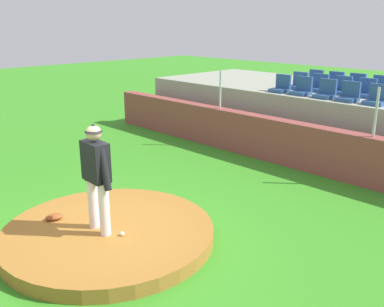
{
  "coord_description": "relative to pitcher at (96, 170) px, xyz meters",
  "views": [
    {
      "loc": [
        5.78,
        -3.63,
        3.6
      ],
      "look_at": [
        0.0,
        2.0,
        1.13
      ],
      "focal_mm": 40.4,
      "sensor_mm": 36.0,
      "label": 1
    }
  ],
  "objects": [
    {
      "name": "ground_plane",
      "position": [
        0.01,
        0.16,
        -1.31
      ],
      "size": [
        60.0,
        60.0,
        0.0
      ],
      "primitive_type": "plane",
      "color": "#368D21"
    },
    {
      "name": "pitchers_mound",
      "position": [
        0.01,
        0.16,
        -1.19
      ],
      "size": [
        3.61,
        3.61,
        0.23
      ],
      "primitive_type": "cylinder",
      "color": "#9E6829",
      "rests_on": "ground_plane"
    },
    {
      "name": "pitcher",
      "position": [
        0.0,
        0.0,
        0.0
      ],
      "size": [
        0.77,
        0.3,
        1.85
      ],
      "rotation": [
        0.0,
        0.0,
        -0.04
      ],
      "color": "white",
      "rests_on": "pitchers_mound"
    },
    {
      "name": "baseball",
      "position": [
        0.41,
        0.16,
        -1.04
      ],
      "size": [
        0.07,
        0.07,
        0.07
      ],
      "primitive_type": "sphere",
      "color": "white",
      "rests_on": "pitchers_mound"
    },
    {
      "name": "fielding_glove",
      "position": [
        -0.92,
        -0.36,
        -1.02
      ],
      "size": [
        0.3,
        0.35,
        0.11
      ],
      "primitive_type": "ellipsoid",
      "rotation": [
        0.0,
        0.0,
        4.33
      ],
      "color": "brown",
      "rests_on": "pitchers_mound"
    },
    {
      "name": "brick_barrier",
      "position": [
        0.01,
        5.86,
        -0.73
      ],
      "size": [
        14.32,
        0.4,
        1.16
      ],
      "primitive_type": "cube",
      "color": "brown",
      "rests_on": "ground_plane"
    },
    {
      "name": "fence_post_left",
      "position": [
        -2.62,
        5.86,
        0.4
      ],
      "size": [
        0.06,
        0.06,
        1.1
      ],
      "primitive_type": "cylinder",
      "color": "silver",
      "rests_on": "brick_barrier"
    },
    {
      "name": "fence_post_right",
      "position": [
        1.96,
        5.86,
        0.4
      ],
      "size": [
        0.06,
        0.06,
        1.1
      ],
      "primitive_type": "cylinder",
      "color": "silver",
      "rests_on": "brick_barrier"
    },
    {
      "name": "bleacher_platform",
      "position": [
        0.01,
        8.83,
        -0.49
      ],
      "size": [
        13.06,
        4.42,
        1.64
      ],
      "primitive_type": "cube",
      "color": "gray",
      "rests_on": "ground_plane"
    },
    {
      "name": "stadium_chair_0",
      "position": [
        -1.41,
        7.15,
        0.49
      ],
      "size": [
        0.48,
        0.44,
        0.5
      ],
      "rotation": [
        0.0,
        0.0,
        3.14
      ],
      "color": "#2A4F87",
      "rests_on": "bleacher_platform"
    },
    {
      "name": "stadium_chair_1",
      "position": [
        -0.71,
        7.16,
        0.49
      ],
      "size": [
        0.48,
        0.44,
        0.5
      ],
      "rotation": [
        0.0,
        0.0,
        3.14
      ],
      "color": "#2A4F87",
      "rests_on": "bleacher_platform"
    },
    {
      "name": "stadium_chair_2",
      "position": [
        0.02,
        7.14,
        0.49
      ],
      "size": [
        0.48,
        0.44,
        0.5
      ],
      "rotation": [
        0.0,
        0.0,
        3.14
      ],
      "color": "#2A4F87",
      "rests_on": "bleacher_platform"
    },
    {
      "name": "stadium_chair_3",
      "position": [
        0.69,
        7.13,
        0.49
      ],
      "size": [
        0.48,
        0.44,
        0.5
      ],
      "rotation": [
        0.0,
        0.0,
        3.14
      ],
      "color": "#2A4F87",
      "rests_on": "bleacher_platform"
    },
    {
      "name": "stadium_chair_4",
      "position": [
        1.4,
        7.15,
        0.49
      ],
      "size": [
        0.48,
        0.44,
        0.5
      ],
      "rotation": [
        0.0,
        0.0,
        3.14
      ],
      "color": "#2A4F87",
      "rests_on": "bleacher_platform"
    },
    {
      "name": "stadium_chair_5",
      "position": [
        -1.4,
        8.05,
        0.49
      ],
      "size": [
        0.48,
        0.44,
        0.5
      ],
      "rotation": [
        0.0,
        0.0,
        3.14
      ],
      "color": "#2A4F87",
      "rests_on": "bleacher_platform"
    },
    {
      "name": "stadium_chair_6",
      "position": [
        -0.7,
        8.05,
        0.49
      ],
      "size": [
        0.48,
        0.44,
        0.5
      ],
      "rotation": [
        0.0,
        0.0,
        3.14
      ],
      "color": "#2A4F87",
      "rests_on": "bleacher_platform"
    },
    {
      "name": "stadium_chair_7",
      "position": [
        0.01,
        8.05,
        0.49
      ],
      "size": [
        0.48,
        0.44,
        0.5
      ],
      "rotation": [
        0.0,
        0.0,
        3.14
      ],
      "color": "#2A4F87",
      "rests_on": "bleacher_platform"
    },
    {
      "name": "stadium_chair_8",
      "position": [
        0.69,
        8.07,
        0.49
      ],
      "size": [
        0.48,
        0.44,
        0.5
      ],
      "rotation": [
        0.0,
        0.0,
        3.14
      ],
      "color": "#2A4F87",
      "rests_on": "bleacher_platform"
    },
    {
      "name": "stadium_chair_10",
      "position": [
        -1.39,
        8.96,
        0.49
      ],
      "size": [
        0.48,
        0.44,
        0.5
      ],
      "rotation": [
        0.0,
        0.0,
        3.14
      ],
      "color": "#2A4F87",
      "rests_on": "bleacher_platform"
    },
    {
      "name": "stadium_chair_11",
      "position": [
        -0.68,
        8.93,
        0.49
      ],
      "size": [
        0.48,
        0.44,
        0.5
      ],
      "rotation": [
        0.0,
        0.0,
        3.14
      ],
      "color": "#2A4F87",
      "rests_on": "bleacher_platform"
    },
    {
      "name": "stadium_chair_12",
      "position": [
        -0.01,
        8.95,
        0.49
      ],
      "size": [
        0.48,
        0.44,
        0.5
      ],
      "rotation": [
        0.0,
        0.0,
        3.14
      ],
      "color": "#2A4F87",
      "rests_on": "bleacher_platform"
    },
    {
      "name": "stadium_chair_13",
      "position": [
        0.7,
        8.96,
        0.49
      ],
      "size": [
        0.48,
        0.44,
        0.5
      ],
      "rotation": [
        0.0,
        0.0,
        3.14
      ],
      "color": "#2A4F87",
      "rests_on": "bleacher_platform"
    }
  ]
}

